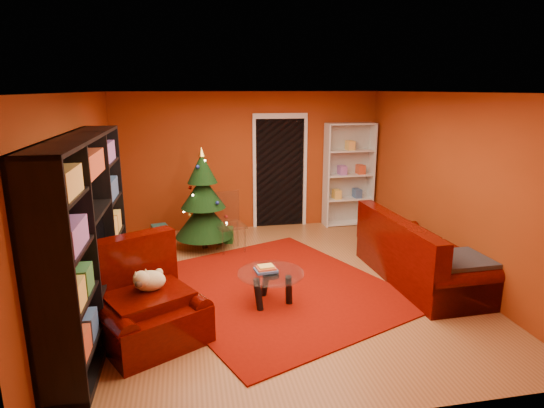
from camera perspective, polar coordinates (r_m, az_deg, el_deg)
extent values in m
cube|color=brown|center=(6.46, 0.67, -10.16)|extent=(5.00, 5.50, 0.05)
cube|color=silver|center=(5.88, 0.75, 14.07)|extent=(5.00, 5.50, 0.05)
cube|color=#90330F|center=(8.72, -2.94, 5.38)|extent=(5.00, 0.05, 2.60)
cube|color=#90330F|center=(6.07, -23.35, 0.27)|extent=(0.05, 5.50, 2.60)
cube|color=#90330F|center=(6.98, 21.50, 2.15)|extent=(0.05, 5.50, 2.60)
cube|color=#790C02|center=(6.31, 0.44, -10.44)|extent=(3.84, 4.09, 0.02)
cube|color=#227576|center=(8.46, -13.90, -3.45)|extent=(0.32, 0.32, 0.27)
cube|color=#19571A|center=(8.12, -5.82, -3.87)|extent=(0.30, 0.30, 0.26)
cube|color=#A2190F|center=(8.65, -6.91, -2.92)|extent=(0.23, 0.23, 0.21)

